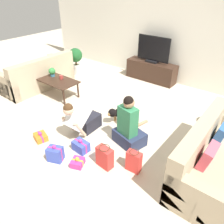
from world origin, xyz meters
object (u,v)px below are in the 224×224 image
(gift_box_b, at_px, (41,137))
(gift_box_c, at_px, (78,162))
(tabletop_plant, at_px, (52,72))
(gift_bag_b, at_px, (105,157))
(tv_console, at_px, (151,71))
(gift_box_d, at_px, (81,146))
(person_kneeling, at_px, (81,118))
(sofa_right, at_px, (218,162))
(dog, at_px, (118,113))
(tv, at_px, (153,51))
(potted_plant_corner_left, at_px, (76,58))
(mug, at_px, (61,77))
(gift_box_a, at_px, (55,154))
(sofa_left, at_px, (37,76))
(coffee_table, at_px, (57,81))
(person_sitting, at_px, (129,128))
(gift_bag_a, at_px, (134,161))

(gift_box_b, xyz_separation_m, gift_box_c, (1.00, -0.04, -0.00))
(tabletop_plant, bearing_deg, gift_bag_b, -24.32)
(tv_console, height_order, gift_bag_b, tv_console)
(gift_box_d, bearing_deg, gift_box_b, -162.83)
(person_kneeling, bearing_deg, sofa_right, 10.29)
(dog, bearing_deg, tv, 122.67)
(gift_box_c, distance_m, gift_box_d, 0.35)
(potted_plant_corner_left, distance_m, gift_box_b, 3.28)
(potted_plant_corner_left, relative_size, gift_bag_b, 2.07)
(mug, bearing_deg, gift_box_d, -33.32)
(gift_box_d, height_order, gift_bag_b, gift_bag_b)
(tv, relative_size, gift_box_d, 3.34)
(tv, relative_size, gift_box_a, 3.13)
(tv_console, bearing_deg, sofa_left, -133.99)
(gift_box_d, bearing_deg, mug, 146.68)
(gift_box_c, bearing_deg, coffee_table, 146.51)
(person_sitting, xyz_separation_m, dog, (-0.55, 0.44, -0.12))
(dog, bearing_deg, person_kneeling, -93.93)
(coffee_table, height_order, gift_box_c, coffee_table)
(coffee_table, bearing_deg, gift_box_b, -50.56)
(tv_console, distance_m, person_kneeling, 3.05)
(tv, relative_size, mug, 7.91)
(tv_console, bearing_deg, sofa_right, -45.32)
(sofa_right, distance_m, gift_bag_a, 1.21)
(dog, distance_m, gift_box_b, 1.56)
(gift_box_d, bearing_deg, coffee_table, 149.65)
(tv, distance_m, person_sitting, 3.01)
(gift_box_b, xyz_separation_m, gift_bag_b, (1.35, 0.22, 0.12))
(gift_bag_b, bearing_deg, sofa_left, 160.61)
(sofa_left, relative_size, tabletop_plant, 8.48)
(dog, bearing_deg, gift_box_c, -61.29)
(coffee_table, distance_m, potted_plant_corner_left, 1.50)
(person_kneeling, bearing_deg, dog, 66.07)
(gift_box_c, height_order, gift_bag_a, gift_bag_a)
(coffee_table, xyz_separation_m, gift_box_a, (1.76, -1.54, -0.25))
(potted_plant_corner_left, distance_m, gift_bag_a, 4.25)
(gift_box_a, xyz_separation_m, gift_bag_a, (1.12, 0.60, 0.05))
(tv_console, bearing_deg, coffee_table, -120.41)
(person_kneeling, distance_m, dog, 0.79)
(tabletop_plant, bearing_deg, coffee_table, -18.10)
(sofa_left, xyz_separation_m, potted_plant_corner_left, (0.14, 1.30, 0.19))
(tv_console, bearing_deg, tv, 0.00)
(tv, bearing_deg, tabletop_plant, -125.85)
(gift_box_b, xyz_separation_m, gift_box_d, (0.80, 0.25, 0.03))
(sofa_right, bearing_deg, gift_box_d, 112.76)
(potted_plant_corner_left, bearing_deg, dog, -27.31)
(tv, relative_size, gift_box_c, 3.65)
(gift_bag_a, bearing_deg, tv_console, 115.45)
(tabletop_plant, bearing_deg, gift_box_c, -32.06)
(person_kneeling, height_order, gift_box_a, person_kneeling)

